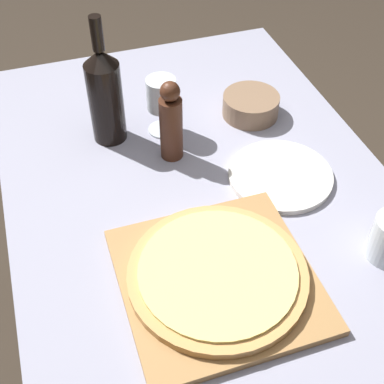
{
  "coord_description": "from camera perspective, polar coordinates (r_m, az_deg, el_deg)",
  "views": [
    {
      "loc": [
        -0.3,
        -0.84,
        1.63
      ],
      "look_at": [
        -0.04,
        -0.08,
        0.83
      ],
      "focal_mm": 50.0,
      "sensor_mm": 36.0,
      "label": 1
    }
  ],
  "objects": [
    {
      "name": "wine_glass",
      "position": [
        1.33,
        -3.28,
        10.13
      ],
      "size": [
        0.08,
        0.08,
        0.15
      ],
      "color": "silver",
      "rests_on": "dining_table"
    },
    {
      "name": "wine_bottle",
      "position": [
        1.31,
        -9.26,
        10.27
      ],
      "size": [
        0.08,
        0.08,
        0.33
      ],
      "color": "black",
      "rests_on": "dining_table"
    },
    {
      "name": "pizza",
      "position": [
        1.03,
        2.74,
        -8.66
      ],
      "size": [
        0.35,
        0.35,
        0.02
      ],
      "color": "tan",
      "rests_on": "cutting_board"
    },
    {
      "name": "cutting_board",
      "position": [
        1.05,
        2.7,
        -9.32
      ],
      "size": [
        0.37,
        0.37,
        0.02
      ],
      "color": "#A87A47",
      "rests_on": "dining_table"
    },
    {
      "name": "small_bowl",
      "position": [
        1.43,
        6.28,
        9.17
      ],
      "size": [
        0.15,
        0.15,
        0.06
      ],
      "color": "#84664C",
      "rests_on": "dining_table"
    },
    {
      "name": "ground_plane",
      "position": [
        1.86,
        0.53,
        -16.31
      ],
      "size": [
        12.0,
        12.0,
        0.0
      ],
      "primitive_type": "plane",
      "color": "#382D23"
    },
    {
      "name": "pepper_mill",
      "position": [
        1.25,
        -2.25,
        7.4
      ],
      "size": [
        0.05,
        0.05,
        0.21
      ],
      "color": "#4C2819",
      "rests_on": "dining_table"
    },
    {
      "name": "dining_table",
      "position": [
        1.32,
        0.72,
        -2.34
      ],
      "size": [
        0.88,
        1.27,
        0.77
      ],
      "color": "#9393A8",
      "rests_on": "ground_plane"
    },
    {
      "name": "dinner_plate",
      "position": [
        1.27,
        9.39,
        1.76
      ],
      "size": [
        0.24,
        0.24,
        0.01
      ],
      "color": "silver",
      "rests_on": "dining_table"
    }
  ]
}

